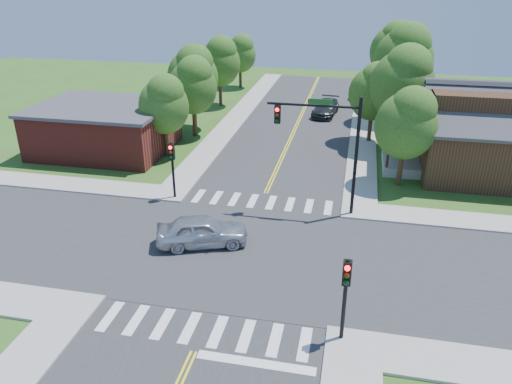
% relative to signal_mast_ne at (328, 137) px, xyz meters
% --- Properties ---
extents(ground, '(100.00, 100.00, 0.00)m').
position_rel_signal_mast_ne_xyz_m(ground, '(-3.91, -5.59, -4.85)').
color(ground, '#34561B').
rests_on(ground, ground).
extents(road_ns, '(10.00, 90.00, 0.04)m').
position_rel_signal_mast_ne_xyz_m(road_ns, '(-3.91, -5.59, -4.83)').
color(road_ns, '#2D2D30').
rests_on(road_ns, ground).
extents(road_ew, '(90.00, 10.00, 0.04)m').
position_rel_signal_mast_ne_xyz_m(road_ew, '(-3.91, -5.59, -4.83)').
color(road_ew, '#2D2D30').
rests_on(road_ew, ground).
extents(intersection_patch, '(10.20, 10.20, 0.06)m').
position_rel_signal_mast_ne_xyz_m(intersection_patch, '(-3.91, -5.59, -4.85)').
color(intersection_patch, '#2D2D30').
rests_on(intersection_patch, ground).
extents(sidewalk_ne, '(40.00, 40.00, 0.14)m').
position_rel_signal_mast_ne_xyz_m(sidewalk_ne, '(11.90, 10.23, -4.78)').
color(sidewalk_ne, '#9E9B93').
rests_on(sidewalk_ne, ground).
extents(sidewalk_nw, '(40.00, 40.00, 0.14)m').
position_rel_signal_mast_ne_xyz_m(sidewalk_nw, '(-19.73, 10.23, -4.78)').
color(sidewalk_nw, '#9E9B93').
rests_on(sidewalk_nw, ground).
extents(crosswalk_north, '(8.85, 2.00, 0.01)m').
position_rel_signal_mast_ne_xyz_m(crosswalk_north, '(-3.91, 0.61, -4.80)').
color(crosswalk_north, white).
rests_on(crosswalk_north, ground).
extents(crosswalk_south, '(8.85, 2.00, 0.01)m').
position_rel_signal_mast_ne_xyz_m(crosswalk_south, '(-3.91, -11.79, -4.80)').
color(crosswalk_south, white).
rests_on(crosswalk_south, ground).
extents(centerline, '(0.30, 90.00, 0.01)m').
position_rel_signal_mast_ne_xyz_m(centerline, '(-3.91, -5.59, -4.80)').
color(centerline, yellow).
rests_on(centerline, ground).
extents(stop_bar, '(4.60, 0.45, 0.09)m').
position_rel_signal_mast_ne_xyz_m(stop_bar, '(-1.41, -13.19, -4.85)').
color(stop_bar, white).
rests_on(stop_bar, ground).
extents(signal_mast_ne, '(5.30, 0.42, 7.20)m').
position_rel_signal_mast_ne_xyz_m(signal_mast_ne, '(0.00, 0.00, 0.00)').
color(signal_mast_ne, black).
rests_on(signal_mast_ne, ground).
extents(signal_pole_se, '(0.34, 0.42, 3.80)m').
position_rel_signal_mast_ne_xyz_m(signal_pole_se, '(1.69, -11.21, -2.19)').
color(signal_pole_se, black).
rests_on(signal_pole_se, ground).
extents(signal_pole_nw, '(0.34, 0.42, 3.80)m').
position_rel_signal_mast_ne_xyz_m(signal_pole_nw, '(-9.51, -0.01, -2.19)').
color(signal_pole_nw, black).
rests_on(signal_pole_nw, ground).
extents(house_ne, '(13.05, 8.80, 7.11)m').
position_rel_signal_mast_ne_xyz_m(house_ne, '(11.19, 8.65, -1.52)').
color(house_ne, '#351E12').
rests_on(house_ne, ground).
extents(building_nw, '(10.40, 8.40, 3.73)m').
position_rel_signal_mast_ne_xyz_m(building_nw, '(-18.11, 7.61, -2.97)').
color(building_nw, maroon).
rests_on(building_nw, ground).
extents(tree_e_a, '(4.05, 3.84, 6.88)m').
position_rel_signal_mast_ne_xyz_m(tree_e_a, '(4.79, 5.15, -0.35)').
color(tree_e_a, '#382314').
rests_on(tree_e_a, ground).
extents(tree_e_b, '(4.99, 4.74, 8.48)m').
position_rel_signal_mast_ne_xyz_m(tree_e_b, '(4.80, 12.42, 0.70)').
color(tree_e_b, '#382314').
rests_on(tree_e_b, ground).
extents(tree_e_c, '(5.43, 5.16, 9.23)m').
position_rel_signal_mast_ne_xyz_m(tree_e_c, '(5.27, 20.40, 1.20)').
color(tree_e_c, '#382314').
rests_on(tree_e_c, ground).
extents(tree_e_d, '(4.95, 4.70, 8.41)m').
position_rel_signal_mast_ne_xyz_m(tree_e_d, '(4.81, 29.46, 0.66)').
color(tree_e_d, '#382314').
rests_on(tree_e_d, ground).
extents(tree_w_a, '(3.82, 3.63, 6.50)m').
position_rel_signal_mast_ne_xyz_m(tree_w_a, '(-12.74, 7.27, -0.60)').
color(tree_w_a, '#382314').
rests_on(tree_w_a, ground).
extents(tree_w_b, '(4.48, 4.26, 7.62)m').
position_rel_signal_mast_ne_xyz_m(tree_w_b, '(-12.80, 14.45, 0.14)').
color(tree_w_b, '#382314').
rests_on(tree_w_b, ground).
extents(tree_w_c, '(4.27, 4.05, 7.25)m').
position_rel_signal_mast_ne_xyz_m(tree_w_c, '(-12.71, 22.79, -0.10)').
color(tree_w_c, '#382314').
rests_on(tree_w_c, ground).
extents(tree_w_d, '(3.74, 3.55, 6.35)m').
position_rel_signal_mast_ne_xyz_m(tree_w_d, '(-12.60, 31.41, -0.69)').
color(tree_w_d, '#382314').
rests_on(tree_w_d, ground).
extents(tree_house, '(4.00, 3.80, 6.80)m').
position_rel_signal_mast_ne_xyz_m(tree_house, '(2.75, 13.88, -0.40)').
color(tree_house, '#382314').
rests_on(tree_house, ground).
extents(tree_bldg, '(4.12, 3.92, 7.01)m').
position_rel_signal_mast_ne_xyz_m(tree_bldg, '(-12.17, 12.44, -0.26)').
color(tree_bldg, '#382314').
rests_on(tree_bldg, ground).
extents(car_silver, '(4.94, 6.05, 1.65)m').
position_rel_signal_mast_ne_xyz_m(car_silver, '(-6.02, -5.19, -4.03)').
color(car_silver, silver).
rests_on(car_silver, ground).
extents(car_dgrey, '(3.25, 5.58, 1.48)m').
position_rel_signal_mast_ne_xyz_m(car_dgrey, '(-1.58, 21.30, -4.11)').
color(car_dgrey, '#2B2E30').
rests_on(car_dgrey, ground).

